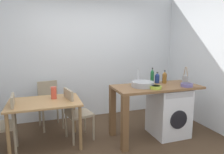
{
  "coord_description": "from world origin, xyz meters",
  "views": [
    {
      "loc": [
        -0.89,
        -2.65,
        1.66
      ],
      "look_at": [
        0.17,
        0.45,
        1.09
      ],
      "focal_mm": 32.47,
      "sensor_mm": 36.0,
      "label": 1
    }
  ],
  "objects_px": {
    "bottle_tall_green": "(152,76)",
    "bottle_squat_brown": "(157,78)",
    "vase": "(54,93)",
    "bottle_clear_small": "(165,77)",
    "washing_machine": "(168,111)",
    "mixing_bowl": "(156,87)",
    "colander": "(187,85)",
    "chair_person_seat": "(6,122)",
    "utensil_crock": "(185,79)",
    "dining_table": "(45,107)",
    "chair_spare_by_wall": "(49,101)",
    "chair_opposite": "(75,111)"
  },
  "relations": [
    {
      "from": "bottle_squat_brown",
      "to": "chair_person_seat",
      "type": "bearing_deg",
      "value": -179.29
    },
    {
      "from": "chair_person_seat",
      "to": "dining_table",
      "type": "bearing_deg",
      "value": -84.4
    },
    {
      "from": "vase",
      "to": "chair_person_seat",
      "type": "bearing_deg",
      "value": -164.38
    },
    {
      "from": "washing_machine",
      "to": "mixing_bowl",
      "type": "distance_m",
      "value": 0.68
    },
    {
      "from": "mixing_bowl",
      "to": "bottle_tall_green",
      "type": "bearing_deg",
      "value": 67.21
    },
    {
      "from": "washing_machine",
      "to": "bottle_clear_small",
      "type": "relative_size",
      "value": 3.65
    },
    {
      "from": "mixing_bowl",
      "to": "colander",
      "type": "xyz_separation_m",
      "value": [
        0.58,
        -0.02,
        0.0
      ]
    },
    {
      "from": "bottle_tall_green",
      "to": "bottle_clear_small",
      "type": "relative_size",
      "value": 1.19
    },
    {
      "from": "vase",
      "to": "dining_table",
      "type": "bearing_deg",
      "value": -146.31
    },
    {
      "from": "washing_machine",
      "to": "vase",
      "type": "height_order",
      "value": "vase"
    },
    {
      "from": "bottle_tall_green",
      "to": "bottle_clear_small",
      "type": "bearing_deg",
      "value": -23.73
    },
    {
      "from": "bottle_squat_brown",
      "to": "colander",
      "type": "bearing_deg",
      "value": -55.24
    },
    {
      "from": "chair_opposite",
      "to": "colander",
      "type": "bearing_deg",
      "value": 61.0
    },
    {
      "from": "washing_machine",
      "to": "bottle_squat_brown",
      "type": "relative_size",
      "value": 4.31
    },
    {
      "from": "dining_table",
      "to": "utensil_crock",
      "type": "distance_m",
      "value": 2.5
    },
    {
      "from": "vase",
      "to": "bottle_tall_green",
      "type": "bearing_deg",
      "value": -4.81
    },
    {
      "from": "bottle_tall_green",
      "to": "utensil_crock",
      "type": "height_order",
      "value": "utensil_crock"
    },
    {
      "from": "bottle_tall_green",
      "to": "bottle_squat_brown",
      "type": "height_order",
      "value": "bottle_tall_green"
    },
    {
      "from": "chair_opposite",
      "to": "washing_machine",
      "type": "bearing_deg",
      "value": 66.39
    },
    {
      "from": "colander",
      "to": "utensil_crock",
      "type": "bearing_deg",
      "value": 56.3
    },
    {
      "from": "chair_opposite",
      "to": "vase",
      "type": "height_order",
      "value": "vase"
    },
    {
      "from": "chair_opposite",
      "to": "bottle_tall_green",
      "type": "relative_size",
      "value": 3.2
    },
    {
      "from": "chair_spare_by_wall",
      "to": "utensil_crock",
      "type": "xyz_separation_m",
      "value": [
        2.38,
        -1.01,
        0.48
      ]
    },
    {
      "from": "bottle_tall_green",
      "to": "bottle_clear_small",
      "type": "distance_m",
      "value": 0.22
    },
    {
      "from": "dining_table",
      "to": "vase",
      "type": "bearing_deg",
      "value": 33.69
    },
    {
      "from": "washing_machine",
      "to": "bottle_clear_small",
      "type": "xyz_separation_m",
      "value": [
        -0.01,
        0.15,
        0.6
      ]
    },
    {
      "from": "bottle_squat_brown",
      "to": "vase",
      "type": "bearing_deg",
      "value": 174.91
    },
    {
      "from": "bottle_clear_small",
      "to": "mixing_bowl",
      "type": "distance_m",
      "value": 0.53
    },
    {
      "from": "chair_person_seat",
      "to": "washing_machine",
      "type": "xyz_separation_m",
      "value": [
        2.64,
        -0.19,
        -0.08
      ]
    },
    {
      "from": "mixing_bowl",
      "to": "utensil_crock",
      "type": "distance_m",
      "value": 0.81
    },
    {
      "from": "chair_opposite",
      "to": "chair_spare_by_wall",
      "type": "bearing_deg",
      "value": -164.46
    },
    {
      "from": "chair_person_seat",
      "to": "washing_machine",
      "type": "height_order",
      "value": "chair_person_seat"
    },
    {
      "from": "washing_machine",
      "to": "bottle_squat_brown",
      "type": "xyz_separation_m",
      "value": [
        -0.12,
        0.22,
        0.58
      ]
    },
    {
      "from": "bottle_tall_green",
      "to": "utensil_crock",
      "type": "xyz_separation_m",
      "value": [
        0.58,
        -0.19,
        -0.06
      ]
    },
    {
      "from": "chair_opposite",
      "to": "utensil_crock",
      "type": "height_order",
      "value": "utensil_crock"
    },
    {
      "from": "bottle_tall_green",
      "to": "bottle_squat_brown",
      "type": "relative_size",
      "value": 1.41
    },
    {
      "from": "washing_machine",
      "to": "utensil_crock",
      "type": "distance_m",
      "value": 0.67
    },
    {
      "from": "chair_spare_by_wall",
      "to": "bottle_squat_brown",
      "type": "distance_m",
      "value": 2.13
    },
    {
      "from": "chair_opposite",
      "to": "washing_machine",
      "type": "height_order",
      "value": "chair_opposite"
    },
    {
      "from": "bottle_clear_small",
      "to": "utensil_crock",
      "type": "distance_m",
      "value": 0.39
    },
    {
      "from": "utensil_crock",
      "to": "vase",
      "type": "relative_size",
      "value": 1.5
    },
    {
      "from": "chair_opposite",
      "to": "mixing_bowl",
      "type": "bearing_deg",
      "value": 54.63
    },
    {
      "from": "washing_machine",
      "to": "dining_table",
      "type": "bearing_deg",
      "value": 172.23
    },
    {
      "from": "bottle_tall_green",
      "to": "vase",
      "type": "distance_m",
      "value": 1.75
    },
    {
      "from": "chair_person_seat",
      "to": "utensil_crock",
      "type": "distance_m",
      "value": 3.05
    },
    {
      "from": "dining_table",
      "to": "colander",
      "type": "relative_size",
      "value": 5.5
    },
    {
      "from": "chair_person_seat",
      "to": "mixing_bowl",
      "type": "xyz_separation_m",
      "value": [
        2.25,
        -0.39,
        0.44
      ]
    },
    {
      "from": "chair_person_seat",
      "to": "chair_spare_by_wall",
      "type": "distance_m",
      "value": 1.07
    },
    {
      "from": "bottle_tall_green",
      "to": "mixing_bowl",
      "type": "height_order",
      "value": "bottle_tall_green"
    },
    {
      "from": "chair_person_seat",
      "to": "colander",
      "type": "relative_size",
      "value": 4.5
    }
  ]
}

